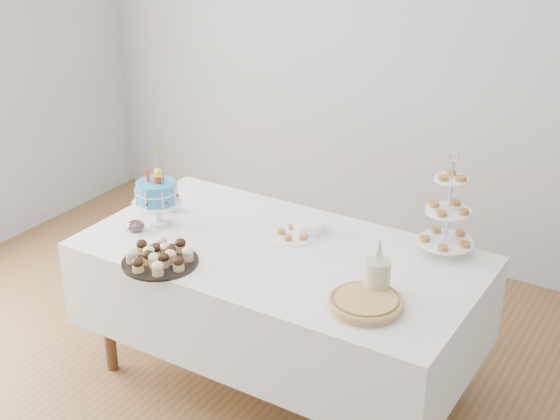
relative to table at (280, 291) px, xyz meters
The scene contains 12 objects.
floor 0.62m from the table, 90.00° to the right, with size 5.00×5.00×0.00m, color brown.
walls 0.86m from the table, 90.00° to the right, with size 5.04×4.04×2.70m.
table is the anchor object (origin of this frame).
birthday_cake 0.77m from the table, behind, with size 0.26×0.26×0.39m.
cupcake_tray 0.63m from the table, 135.40° to the right, with size 0.36×0.36×0.08m.
pie 0.68m from the table, 23.67° to the right, with size 0.32×0.32×0.05m.
tiered_stand 0.90m from the table, 30.32° to the left, with size 0.26×0.26×0.51m.
plate_stack 0.36m from the table, 84.76° to the left, with size 0.16×0.16×0.06m.
pastry_plate 0.29m from the table, 95.81° to the left, with size 0.22×0.22×0.03m.
jam_bowl_a 0.80m from the table, 164.77° to the right, with size 0.09×0.09×0.06m.
jam_bowl_b 0.79m from the table, behind, with size 0.10×0.10×0.06m.
utensil_pitcher 0.66m from the table, 12.77° to the right, with size 0.12×0.11×0.25m.
Camera 1 is at (1.74, -2.51, 2.51)m, focal length 50.00 mm.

